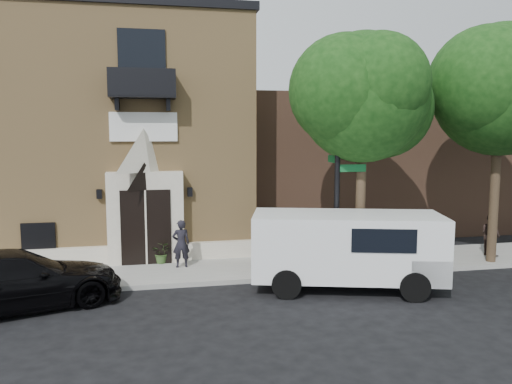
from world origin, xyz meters
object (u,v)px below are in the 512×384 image
(pedestrian_far, at_px, (491,235))
(dumpster, at_px, (402,249))
(cargo_van, at_px, (354,247))
(fire_hydrant, at_px, (300,259))
(street_sign, at_px, (338,171))
(pedestrian_near, at_px, (181,244))
(black_sedan, at_px, (15,280))

(pedestrian_far, bearing_deg, dumpster, 95.25)
(cargo_van, distance_m, dumpster, 2.99)
(dumpster, height_order, pedestrian_far, pedestrian_far)
(fire_hydrant, relative_size, dumpster, 0.47)
(cargo_van, height_order, street_sign, street_sign)
(pedestrian_near, relative_size, pedestrian_far, 1.03)
(street_sign, xyz_separation_m, pedestrian_far, (6.39, 0.89, -2.53))
(street_sign, bearing_deg, pedestrian_far, 10.52)
(pedestrian_far, bearing_deg, pedestrian_near, 81.71)
(street_sign, bearing_deg, pedestrian_near, 165.61)
(fire_hydrant, bearing_deg, pedestrian_far, 5.27)
(cargo_van, bearing_deg, fire_hydrant, 141.02)
(pedestrian_near, xyz_separation_m, pedestrian_far, (11.37, -0.62, -0.03))
(street_sign, xyz_separation_m, dumpster, (2.47, 0.17, -2.74))
(fire_hydrant, height_order, dumpster, dumpster)
(cargo_van, bearing_deg, pedestrian_near, 164.89)
(black_sedan, relative_size, dumpster, 3.08)
(street_sign, height_order, pedestrian_far, street_sign)
(cargo_van, distance_m, pedestrian_near, 5.81)
(cargo_van, relative_size, dumpster, 3.35)
(pedestrian_near, height_order, pedestrian_far, pedestrian_near)
(fire_hydrant, bearing_deg, street_sign, -9.70)
(black_sedan, bearing_deg, fire_hydrant, -98.94)
(street_sign, relative_size, fire_hydrant, 7.86)
(black_sedan, bearing_deg, cargo_van, -110.02)
(black_sedan, relative_size, fire_hydrant, 6.56)
(street_sign, relative_size, dumpster, 3.69)
(dumpster, distance_m, pedestrian_far, 3.99)
(black_sedan, height_order, street_sign, street_sign)
(cargo_van, xyz_separation_m, dumpster, (2.46, 1.62, -0.55))
(black_sedan, bearing_deg, pedestrian_near, -77.08)
(street_sign, distance_m, fire_hydrant, 3.13)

